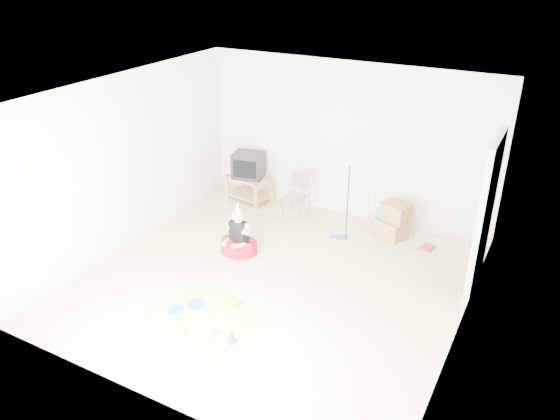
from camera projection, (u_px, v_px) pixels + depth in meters
The scene contains 16 objects.
ground at pixel (273, 281), 7.56m from camera, with size 5.00×5.00×0.00m, color beige.
doorway_recess at pixel (486, 219), 7.00m from camera, with size 0.02×0.90×2.05m, color black.
tv_stand at pixel (249, 187), 9.84m from camera, with size 0.82×0.59×0.47m.
crt_tv at pixel (249, 165), 9.66m from camera, with size 0.52×0.43×0.45m, color black.
folding_chair at pixel (296, 197), 9.14m from camera, with size 0.38×0.36×0.81m.
cardboard_boxes at pixel (392, 221), 8.58m from camera, with size 0.59×0.50×0.60m.
floor_mop at pixel (339, 224), 8.55m from camera, with size 0.30×0.36×1.12m.
book_pile at pixel (428, 247), 8.35m from camera, with size 0.22×0.25×0.05m.
seated_woman at pixel (239, 241), 8.21m from camera, with size 0.63×0.63×0.84m.
party_mat at pixel (208, 317), 6.82m from camera, with size 1.39×1.01×0.01m, color #EF3295.
birthday_cake at pixel (203, 333), 6.47m from camera, with size 0.32×0.26×0.15m.
blue_plate_near at pixel (196, 304), 7.05m from camera, with size 0.22×0.22×0.01m, color blue.
blue_plate_far at pixel (175, 309), 6.95m from camera, with size 0.22×0.22×0.01m, color blue.
orange_cup_near at pixel (235, 305), 6.97m from camera, with size 0.08×0.08×0.09m, color orange.
orange_cup_far at pixel (186, 330), 6.53m from camera, with size 0.06×0.06×0.07m, color orange.
blue_party_hat at pixel (231, 336), 6.34m from camera, with size 0.12×0.12×0.17m, color blue.
Camera 1 is at (3.13, -5.56, 4.18)m, focal length 35.00 mm.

